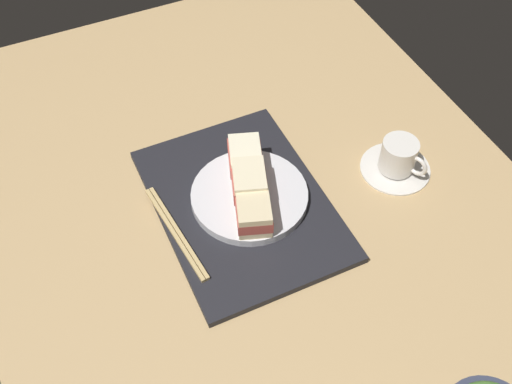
{
  "coord_description": "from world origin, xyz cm",
  "views": [
    {
      "loc": [
        62.03,
        -30.39,
        90.43
      ],
      "look_at": [
        -1.28,
        -0.91,
        5.0
      ],
      "focal_mm": 43.26,
      "sensor_mm": 36.0,
      "label": 1
    }
  ],
  "objects_px": {
    "sandwich_near": "(245,158)",
    "sandwich_plate": "(249,196)",
    "sandwich_middle": "(249,183)",
    "sandwich_far": "(254,212)",
    "chopsticks_pair": "(176,232)",
    "coffee_cup": "(398,159)"
  },
  "relations": [
    {
      "from": "sandwich_plate",
      "to": "sandwich_near",
      "type": "relative_size",
      "value": 2.2
    },
    {
      "from": "chopsticks_pair",
      "to": "sandwich_far",
      "type": "bearing_deg",
      "value": 71.29
    },
    {
      "from": "sandwich_middle",
      "to": "sandwich_far",
      "type": "height_order",
      "value": "sandwich_middle"
    },
    {
      "from": "sandwich_middle",
      "to": "sandwich_far",
      "type": "distance_m",
      "value": 0.06
    },
    {
      "from": "sandwich_middle",
      "to": "chopsticks_pair",
      "type": "bearing_deg",
      "value": -83.53
    },
    {
      "from": "sandwich_far",
      "to": "coffee_cup",
      "type": "bearing_deg",
      "value": 93.29
    },
    {
      "from": "sandwich_middle",
      "to": "sandwich_near",
      "type": "bearing_deg",
      "value": 162.1
    },
    {
      "from": "sandwich_middle",
      "to": "coffee_cup",
      "type": "relative_size",
      "value": 0.69
    },
    {
      "from": "sandwich_middle",
      "to": "sandwich_plate",
      "type": "bearing_deg",
      "value": 14.04
    },
    {
      "from": "sandwich_far",
      "to": "sandwich_near",
      "type": "bearing_deg",
      "value": 162.1
    },
    {
      "from": "sandwich_middle",
      "to": "sandwich_far",
      "type": "bearing_deg",
      "value": -17.9
    },
    {
      "from": "sandwich_far",
      "to": "chopsticks_pair",
      "type": "height_order",
      "value": "sandwich_far"
    },
    {
      "from": "sandwich_near",
      "to": "sandwich_plate",
      "type": "bearing_deg",
      "value": -17.9
    },
    {
      "from": "chopsticks_pair",
      "to": "sandwich_plate",
      "type": "bearing_deg",
      "value": 96.47
    },
    {
      "from": "sandwich_near",
      "to": "sandwich_far",
      "type": "xyz_separation_m",
      "value": [
        0.12,
        -0.04,
        -0.0
      ]
    },
    {
      "from": "sandwich_far",
      "to": "chopsticks_pair",
      "type": "bearing_deg",
      "value": -108.71
    },
    {
      "from": "sandwich_near",
      "to": "sandwich_far",
      "type": "height_order",
      "value": "same"
    },
    {
      "from": "sandwich_middle",
      "to": "coffee_cup",
      "type": "xyz_separation_m",
      "value": [
        0.04,
        0.29,
        -0.03
      ]
    },
    {
      "from": "sandwich_plate",
      "to": "coffee_cup",
      "type": "bearing_deg",
      "value": 81.61
    },
    {
      "from": "sandwich_near",
      "to": "chopsticks_pair",
      "type": "bearing_deg",
      "value": -65.28
    },
    {
      "from": "sandwich_near",
      "to": "sandwich_middle",
      "type": "height_order",
      "value": "sandwich_middle"
    },
    {
      "from": "sandwich_plate",
      "to": "sandwich_far",
      "type": "height_order",
      "value": "sandwich_far"
    }
  ]
}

